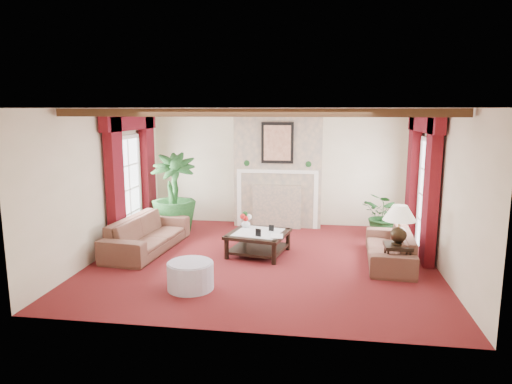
% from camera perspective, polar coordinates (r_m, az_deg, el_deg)
% --- Properties ---
extents(floor, '(6.00, 6.00, 0.00)m').
position_cam_1_polar(floor, '(8.35, 0.98, -8.47)').
color(floor, '#4F0E16').
rests_on(floor, ground).
extents(ceiling, '(6.00, 6.00, 0.00)m').
position_cam_1_polar(ceiling, '(7.91, 1.04, 10.39)').
color(ceiling, white).
rests_on(ceiling, floor).
extents(back_wall, '(6.00, 0.02, 2.70)m').
position_cam_1_polar(back_wall, '(10.72, 2.88, 3.11)').
color(back_wall, beige).
rests_on(back_wall, ground).
extents(left_wall, '(0.02, 5.50, 2.70)m').
position_cam_1_polar(left_wall, '(8.91, -18.51, 1.13)').
color(left_wall, beige).
rests_on(left_wall, ground).
extents(right_wall, '(0.02, 5.50, 2.70)m').
position_cam_1_polar(right_wall, '(8.20, 22.28, 0.15)').
color(right_wall, beige).
rests_on(right_wall, ground).
extents(ceiling_beams, '(6.00, 3.00, 0.12)m').
position_cam_1_polar(ceiling_beams, '(7.91, 1.04, 9.96)').
color(ceiling_beams, '#372211').
rests_on(ceiling_beams, ceiling).
extents(fireplace, '(2.00, 0.52, 2.70)m').
position_cam_1_polar(fireplace, '(10.44, 2.85, 10.35)').
color(fireplace, tan).
rests_on(fireplace, ground).
extents(french_door_left, '(0.10, 1.10, 2.16)m').
position_cam_1_polar(french_door_left, '(9.71, -15.96, 6.61)').
color(french_door_left, white).
rests_on(french_door_left, ground).
extents(french_door_right, '(0.10, 1.10, 2.16)m').
position_cam_1_polar(french_door_right, '(9.08, 20.94, 6.11)').
color(french_door_right, white).
rests_on(french_door_right, ground).
extents(curtains_left, '(0.20, 2.40, 2.55)m').
position_cam_1_polar(curtains_left, '(9.65, -15.48, 9.11)').
color(curtains_left, '#420813').
rests_on(curtains_left, ground).
extents(curtains_right, '(0.20, 2.40, 2.55)m').
position_cam_1_polar(curtains_right, '(9.04, 20.42, 8.79)').
color(curtains_right, '#420813').
rests_on(curtains_right, ground).
extents(sofa_left, '(2.33, 1.05, 0.86)m').
position_cam_1_polar(sofa_left, '(9.04, -13.46, -4.43)').
color(sofa_left, black).
rests_on(sofa_left, ground).
extents(sofa_right, '(1.98, 0.78, 0.75)m').
position_cam_1_polar(sofa_right, '(8.46, 16.37, -5.99)').
color(sofa_right, black).
rests_on(sofa_right, ground).
extents(potted_palm, '(1.79, 2.20, 0.98)m').
position_cam_1_polar(potted_palm, '(10.25, -10.21, -2.26)').
color(potted_palm, black).
rests_on(potted_palm, ground).
extents(small_plant, '(1.82, 1.82, 0.76)m').
position_cam_1_polar(small_plant, '(9.97, 15.72, -3.48)').
color(small_plant, black).
rests_on(small_plant, ground).
extents(coffee_table, '(1.22, 1.22, 0.42)m').
position_cam_1_polar(coffee_table, '(8.60, 0.28, -6.44)').
color(coffee_table, black).
rests_on(coffee_table, ground).
extents(side_table, '(0.54, 0.54, 0.51)m').
position_cam_1_polar(side_table, '(7.94, 17.21, -8.03)').
color(side_table, black).
rests_on(side_table, ground).
extents(ottoman, '(0.70, 0.70, 0.41)m').
position_cam_1_polar(ottoman, '(7.08, -8.19, -10.32)').
color(ottoman, '#9E9DB2').
rests_on(ottoman, ground).
extents(table_lamp, '(0.53, 0.53, 0.68)m').
position_cam_1_polar(table_lamp, '(7.78, 17.44, -3.89)').
color(table_lamp, black).
rests_on(table_lamp, side_table).
extents(flower_vase, '(0.27, 0.27, 0.18)m').
position_cam_1_polar(flower_vase, '(8.86, -1.30, -3.91)').
color(flower_vase, silver).
rests_on(flower_vase, coffee_table).
extents(book, '(0.23, 0.06, 0.31)m').
position_cam_1_polar(book, '(8.20, 1.81, -4.59)').
color(book, black).
rests_on(book, coffee_table).
extents(photo_frame_a, '(0.11, 0.06, 0.15)m').
position_cam_1_polar(photo_frame_a, '(8.23, 0.28, -5.13)').
color(photo_frame_a, black).
rests_on(photo_frame_a, coffee_table).
extents(photo_frame_b, '(0.10, 0.03, 0.13)m').
position_cam_1_polar(photo_frame_b, '(8.59, 1.93, -4.54)').
color(photo_frame_b, black).
rests_on(photo_frame_b, coffee_table).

